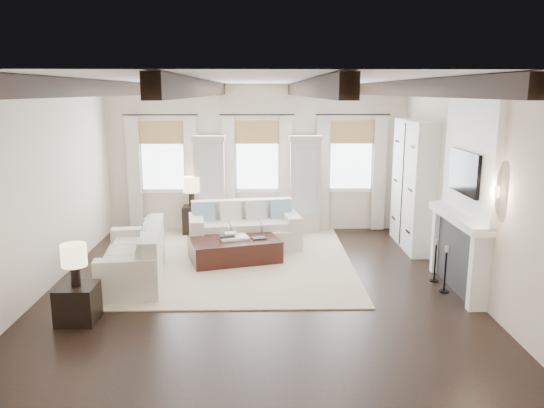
{
  "coord_description": "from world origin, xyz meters",
  "views": [
    {
      "loc": [
        0.07,
        -7.79,
        3.04
      ],
      "look_at": [
        0.26,
        1.07,
        1.15
      ],
      "focal_mm": 35.0,
      "sensor_mm": 36.0,
      "label": 1
    }
  ],
  "objects_px": {
    "sofa_back": "(244,230)",
    "ottoman": "(234,250)",
    "side_table_back": "(193,220)",
    "side_table_front": "(78,303)",
    "sofa_left": "(137,259)"
  },
  "relations": [
    {
      "from": "sofa_left",
      "to": "side_table_front",
      "type": "height_order",
      "value": "sofa_left"
    },
    {
      "from": "sofa_back",
      "to": "side_table_back",
      "type": "bearing_deg",
      "value": 137.35
    },
    {
      "from": "sofa_back",
      "to": "side_table_front",
      "type": "xyz_separation_m",
      "value": [
        -2.13,
        -3.41,
        -0.11
      ]
    },
    {
      "from": "sofa_back",
      "to": "ottoman",
      "type": "relative_size",
      "value": 1.43
    },
    {
      "from": "sofa_left",
      "to": "side_table_front",
      "type": "bearing_deg",
      "value": -105.28
    },
    {
      "from": "sofa_left",
      "to": "ottoman",
      "type": "distance_m",
      "value": 1.85
    },
    {
      "from": "sofa_back",
      "to": "sofa_left",
      "type": "distance_m",
      "value": 2.49
    },
    {
      "from": "sofa_back",
      "to": "ottoman",
      "type": "xyz_separation_m",
      "value": [
        -0.15,
        -0.82,
        -0.16
      ]
    },
    {
      "from": "sofa_left",
      "to": "ottoman",
      "type": "bearing_deg",
      "value": 32.99
    },
    {
      "from": "sofa_left",
      "to": "ottoman",
      "type": "height_order",
      "value": "sofa_left"
    },
    {
      "from": "sofa_left",
      "to": "side_table_front",
      "type": "relative_size",
      "value": 4.29
    },
    {
      "from": "sofa_back",
      "to": "ottoman",
      "type": "distance_m",
      "value": 0.85
    },
    {
      "from": "ottoman",
      "to": "side_table_back",
      "type": "distance_m",
      "value": 2.12
    },
    {
      "from": "side_table_front",
      "to": "ottoman",
      "type": "bearing_deg",
      "value": 52.59
    },
    {
      "from": "sofa_back",
      "to": "sofa_left",
      "type": "relative_size",
      "value": 1.03
    }
  ]
}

